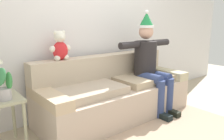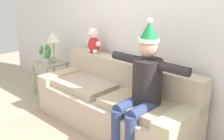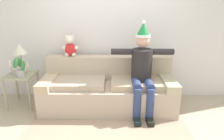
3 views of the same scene
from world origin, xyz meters
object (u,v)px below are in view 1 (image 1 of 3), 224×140
person_seated (150,61)px  candle_short (7,83)px  couch (114,93)px  teddy_bear (60,47)px  potted_plant (3,85)px

person_seated → candle_short: bearing=173.5°
couch → person_seated: size_ratio=1.48×
candle_short → couch: bearing=-2.3°
couch → candle_short: couch is taller
person_seated → teddy_bear: person_seated is taller
couch → candle_short: (-1.41, 0.06, 0.39)m
potted_plant → couch: bearing=3.4°
person_seated → potted_plant: bearing=177.8°
candle_short → person_seated: bearing=-6.5°
candle_short → potted_plant: bearing=-115.7°
potted_plant → candle_short: size_ratio=1.72×
person_seated → potted_plant: size_ratio=4.29×
candle_short → teddy_bear: bearing=15.3°
teddy_bear → candle_short: bearing=-164.7°
person_seated → candle_short: (-1.97, 0.22, -0.05)m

